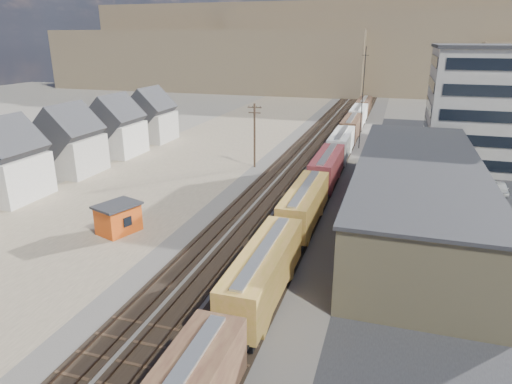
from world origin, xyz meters
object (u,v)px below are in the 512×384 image
(utility_pole_north, at_px, (255,134))
(maintenance_shed, at_px, (118,218))
(freight_train, at_px, (335,154))
(parked_car_blue, at_px, (481,155))

(utility_pole_north, relative_size, maintenance_shed, 1.94)
(freight_train, distance_m, maintenance_shed, 34.67)
(maintenance_shed, height_order, parked_car_blue, maintenance_shed)
(freight_train, relative_size, maintenance_shed, 23.21)
(freight_train, bearing_deg, parked_car_blue, 34.11)
(freight_train, distance_m, utility_pole_north, 12.60)
(freight_train, bearing_deg, maintenance_shed, -121.93)
(maintenance_shed, distance_m, parked_car_blue, 60.46)
(utility_pole_north, bearing_deg, freight_train, 5.27)
(utility_pole_north, distance_m, parked_car_blue, 38.68)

